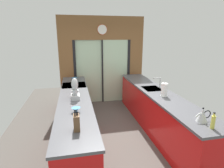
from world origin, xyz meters
The scene contains 14 objects.
ground_plane centered at (0.00, 0.60, -0.01)m, with size 5.04×7.60×0.02m, color #4C4742.
back_wall_unit centered at (0.00, 2.40, 1.52)m, with size 2.64×0.12×2.70m.
left_counter_run centered at (-0.91, 0.13, 0.47)m, with size 0.62×3.80×0.92m.
right_counter_run centered at (0.91, 0.30, 0.46)m, with size 0.62×3.80×0.92m.
sink_faucet centered at (1.06, 0.55, 1.09)m, with size 0.19×0.02×0.26m.
oven_range centered at (-0.91, 1.25, 0.46)m, with size 0.60×0.60×0.92m.
mixing_bowl_near centered at (-0.89, -0.49, 0.96)m, with size 0.15×0.15×0.08m.
mixing_bowl_mid centered at (-0.89, 0.52, 0.96)m, with size 0.16×0.16×0.07m.
mixing_bowl_far centered at (-0.89, 1.74, 0.96)m, with size 0.16×0.16×0.07m.
knife_block centered at (-0.89, -1.08, 1.03)m, with size 0.08×0.14×0.29m.
stand_mixer centered at (-0.89, 0.18, 1.08)m, with size 0.17×0.27×0.42m.
kettle centered at (0.89, -1.20, 1.02)m, with size 0.25×0.16×0.22m.
soap_bottle centered at (0.89, -1.41, 1.02)m, with size 0.05×0.05×0.23m.
paper_towel_roll centered at (0.89, -0.04, 1.06)m, with size 0.14×0.14×0.30m.
Camera 1 is at (-0.88, -3.31, 2.13)m, focal length 29.34 mm.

